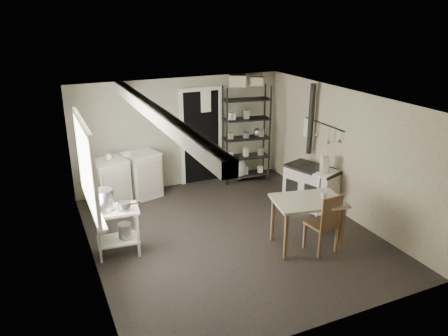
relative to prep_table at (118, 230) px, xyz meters
name	(u,v)px	position (x,y,z in m)	size (l,w,h in m)	color
floor	(231,234)	(1.86, -0.17, -0.40)	(5.00, 5.00, 0.00)	black
ceiling	(232,100)	(1.86, -0.17, 1.90)	(5.00, 5.00, 0.00)	white
wall_back	(181,133)	(1.86, 2.33, 0.75)	(4.50, 0.02, 2.30)	#9C9985
wall_front	(327,243)	(1.86, -2.67, 0.75)	(4.50, 0.02, 2.30)	#9C9985
wall_left	(87,194)	(-0.39, -0.17, 0.75)	(0.02, 5.00, 2.30)	#9C9985
wall_right	(344,153)	(4.11, -0.17, 0.75)	(0.02, 5.00, 2.30)	#9C9985
window	(85,166)	(-0.36, 0.03, 1.10)	(0.12, 1.76, 1.28)	white
doorway	(202,138)	(2.31, 2.30, 0.60)	(0.96, 0.10, 2.08)	white
ceiling_beam	(156,114)	(0.66, -0.17, 1.80)	(0.18, 5.00, 0.18)	white
wallpaper_panel	(344,153)	(4.10, -0.17, 0.75)	(0.01, 5.00, 2.30)	#BAB397
utensil_rail	(323,124)	(4.05, 0.43, 1.15)	(0.06, 1.20, 0.44)	#BCBCBE
prep_table	(118,230)	(0.00, 0.00, 0.00)	(0.67, 0.48, 0.76)	white
stockpot	(104,199)	(-0.15, 0.03, 0.54)	(0.29, 0.29, 0.31)	#BCBCBE
saucepan	(125,205)	(0.12, -0.11, 0.45)	(0.19, 0.19, 0.10)	#BCBCBE
bucket	(125,230)	(0.11, -0.02, -0.02)	(0.21, 0.21, 0.23)	#BCBCBE
base_cabinets	(126,179)	(0.56, 1.94, 0.06)	(1.40, 0.60, 0.92)	beige
mixing_bowl	(126,155)	(0.61, 1.94, 0.56)	(0.30, 0.30, 0.07)	silver
counter_cup	(109,157)	(0.26, 1.89, 0.57)	(0.13, 0.13, 0.11)	silver
shelf_rack	(246,139)	(3.20, 1.96, 0.55)	(0.99, 0.39, 2.10)	black
shelf_jar	(234,121)	(2.91, 1.98, 0.97)	(0.08, 0.09, 0.19)	silver
storage_box_a	(237,90)	(3.00, 2.01, 1.61)	(0.33, 0.29, 0.23)	beige
storage_box_b	(256,90)	(3.42, 1.96, 1.59)	(0.27, 0.25, 0.18)	beige
stove	(312,185)	(3.74, 0.21, 0.04)	(0.56, 1.01, 0.79)	beige
stovepipe	(311,120)	(3.96, 0.69, 1.19)	(0.11, 0.11, 1.47)	black
side_ledge	(325,191)	(3.81, -0.11, 0.03)	(0.52, 0.28, 0.80)	white
oats_box	(325,161)	(3.77, -0.07, 0.61)	(0.12, 0.20, 0.30)	beige
work_table	(307,225)	(2.79, -1.01, -0.02)	(1.07, 0.75, 0.81)	beige
table_cup	(323,198)	(3.03, -1.05, 0.41)	(0.11, 0.11, 0.10)	silver
chair	(322,222)	(2.92, -1.20, 0.08)	(0.41, 0.43, 0.99)	brown
flour_sack	(237,170)	(3.02, 2.02, -0.16)	(0.44, 0.38, 0.53)	white
floor_crock	(323,215)	(3.62, -0.34, -0.33)	(0.11, 0.11, 0.14)	silver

